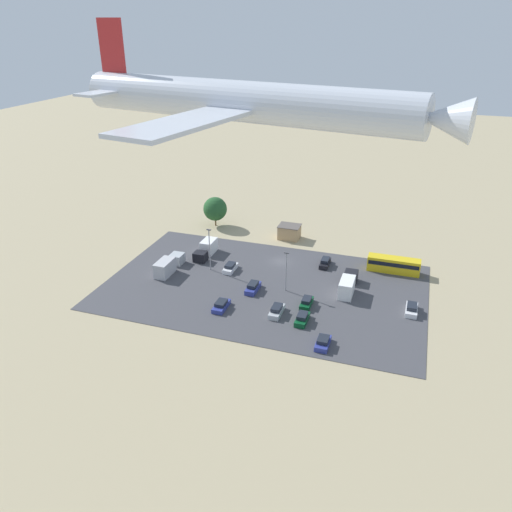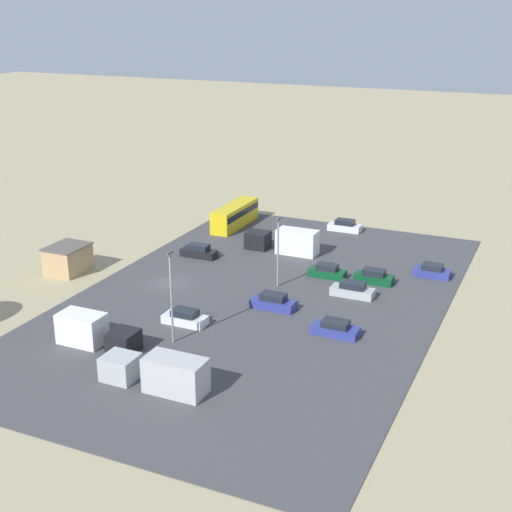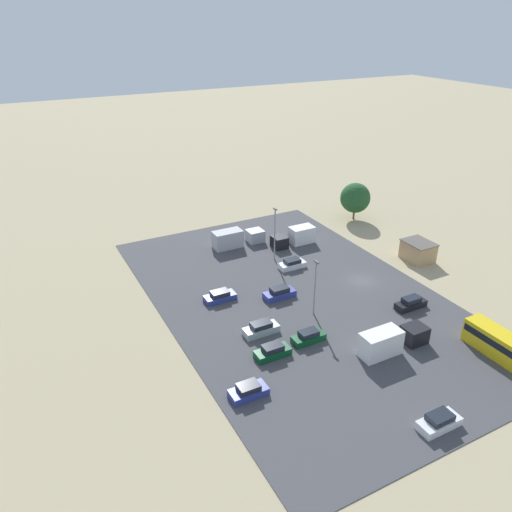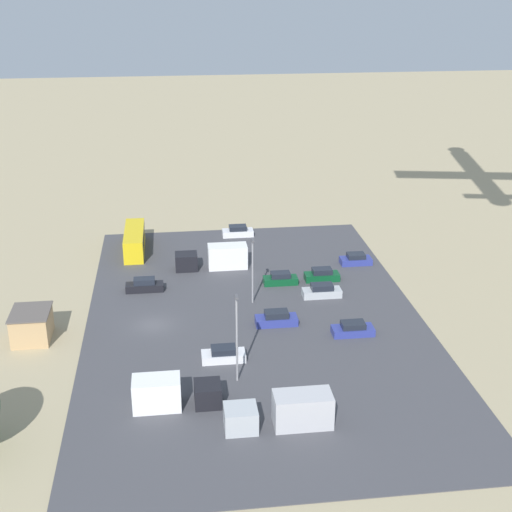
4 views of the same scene
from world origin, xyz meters
The scene contains 18 objects.
ground_plane centered at (0.00, 0.00, 0.00)m, with size 400.00×400.00×0.00m, color tan.
parking_lot_surface centered at (0.00, 11.25, 0.04)m, with size 59.57×37.14×0.08m.
shed_building centered at (1.44, -12.55, 1.60)m, with size 4.95×4.04×3.19m.
bus centered at (-22.71, -2.69, 1.72)m, with size 10.24×2.62×3.04m.
parked_car_0 centered at (-9.21, 15.57, 0.71)m, with size 1.73×4.22×1.52m.
parked_car_1 centered at (-9.22, -1.09, 0.75)m, with size 1.71×4.53×1.61m.
parked_car_2 centered at (-9.71, 20.90, 0.73)m, with size 1.84×4.31×1.55m.
parked_car_3 centered at (-14.37, 26.46, 0.69)m, with size 2.00×4.11×1.45m.
parked_car_4 centered at (1.52, 13.42, 0.75)m, with size 1.87×4.59×1.60m.
parked_car_5 centered at (-4.97, 19.88, 0.74)m, with size 1.83×4.61×1.58m.
parked_car_6 centered at (8.50, 7.04, 0.69)m, with size 1.92×4.36×1.46m.
parked_car_7 centered at (-26.97, 12.05, 0.73)m, with size 1.97×4.49×1.56m.
parked_car_8 centered at (4.78, 21.18, 0.67)m, with size 1.97×4.46×1.41m.
parked_truck_0 centered at (-15.29, 8.03, 1.49)m, with size 2.45×9.33×3.07m.
parked_truck_1 centered at (20.12, 11.35, 1.44)m, with size 2.57×9.19×2.98m.
parked_truck_2 centered at (15.97, 1.80, 1.39)m, with size 2.58×7.82×2.87m.
light_pole_lot_centre centered at (12.44, 8.03, 4.93)m, with size 0.90×0.28×8.83m.
light_pole_lot_edge centered at (-4.27, 11.50, 4.45)m, with size 0.90×0.28×7.89m.
Camera 2 is at (63.40, 39.43, 29.56)m, focal length 50.00 mm.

